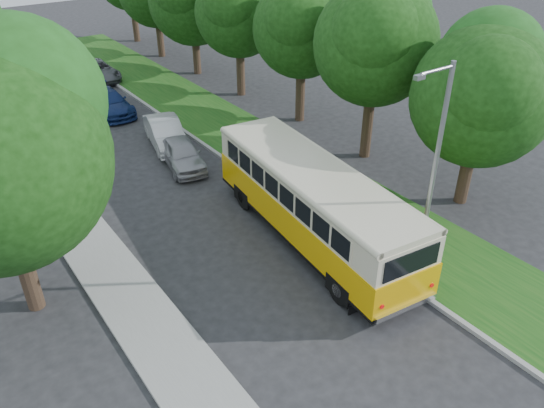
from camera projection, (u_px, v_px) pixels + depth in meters
ground at (282, 285)px, 19.15m from camera, size 120.00×120.00×0.00m
curb at (280, 197)px, 24.39m from camera, size 0.20×70.00×0.15m
grass_verge at (319, 183)px, 25.57m from camera, size 4.50×70.00×0.13m
sidewalk at (103, 262)px, 20.19m from camera, size 2.20×70.00×0.12m
treeline at (139, 18)px, 30.18m from camera, size 24.27×41.91×9.46m
lamppost_near at (432, 172)px, 17.26m from camera, size 1.71×0.16×8.00m
lamppost_far at (10, 83)px, 25.80m from camera, size 1.71×0.16×7.50m
warning_sign at (48, 156)px, 24.34m from camera, size 0.56×0.10×2.50m
vintage_bus at (313, 205)px, 20.72m from camera, size 4.04×11.34×3.30m
car_silver at (182, 154)px, 26.86m from camera, size 2.48×4.46×1.44m
car_white at (166, 133)px, 28.99m from camera, size 2.60×4.86×1.52m
car_blue at (108, 102)px, 33.20m from camera, size 2.11×5.05×1.46m
car_grey at (97, 71)px, 38.99m from camera, size 2.37×4.99×1.37m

